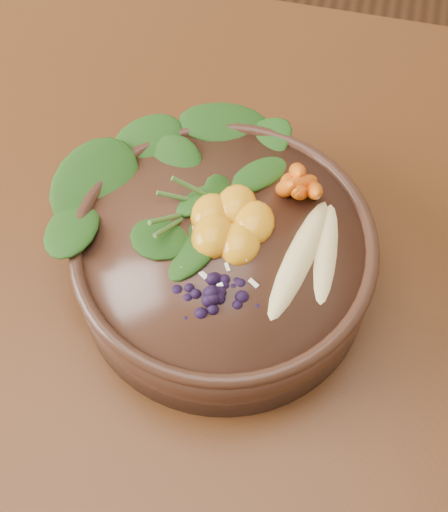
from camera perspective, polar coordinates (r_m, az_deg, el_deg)
The scene contains 8 objects.
ground at distance 1.38m, azimuth -11.55°, elevation -17.42°, with size 4.00×4.00×0.00m, color #381E0F.
stoneware_bowl at distance 0.62m, azimuth -0.00°, elevation -0.48°, with size 0.26×0.26×0.07m, color #3C2317.
kale_heap at distance 0.61m, azimuth -2.45°, elevation 7.05°, with size 0.17×0.15×0.04m, color #224E16, non-canonical shape.
carrot_cluster at distance 0.60m, azimuth 5.93°, elevation 7.58°, with size 0.05×0.05×0.07m, color orange, non-canonical shape.
banana_halves at distance 0.58m, azimuth 7.22°, elevation 0.68°, with size 0.06×0.14×0.02m.
mandarin_cluster at distance 0.59m, azimuth 0.54°, elevation 3.20°, with size 0.07×0.08×0.03m, color orange, non-canonical shape.
blueberry_pile at distance 0.55m, azimuth -1.06°, elevation -2.39°, with size 0.12×0.09×0.04m, color black, non-canonical shape.
coconut_flakes at distance 0.58m, azimuth -0.25°, elevation -0.06°, with size 0.08×0.06×0.01m, color white, non-canonical shape.
Camera 1 is at (0.33, -0.24, 1.32)m, focal length 50.00 mm.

